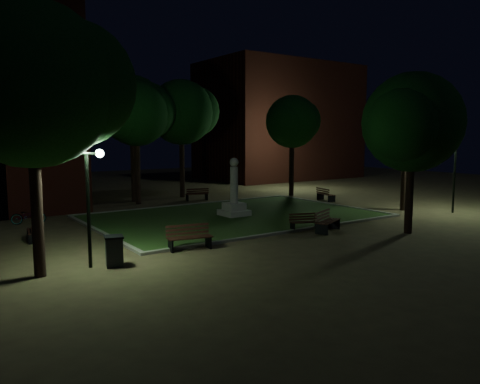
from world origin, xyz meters
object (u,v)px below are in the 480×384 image
(bench_left_side, at_px, (36,231))
(bench_far_side, at_px, (197,195))
(trash_bin, at_px, (114,251))
(bench_near_right, at_px, (327,222))
(bicycle, at_px, (28,216))
(monument, at_px, (234,200))
(bench_west_near, at_px, (189,238))
(bench_near_left, at_px, (305,222))
(bench_right_side, at_px, (325,195))

(bench_left_side, bearing_deg, bench_far_side, 129.42)
(trash_bin, bearing_deg, bench_near_right, 0.50)
(bicycle, bearing_deg, bench_near_right, -119.53)
(monument, bearing_deg, bench_west_near, -137.26)
(bicycle, bearing_deg, bench_near_left, -118.84)
(bench_left_side, relative_size, bench_far_side, 0.97)
(monument, relative_size, bench_far_side, 1.92)
(bench_far_side, distance_m, trash_bin, 16.69)
(bench_near_right, bearing_deg, monument, 79.09)
(bench_left_side, distance_m, bicycle, 4.32)
(bench_near_right, relative_size, bicycle, 1.13)
(bench_left_side, bearing_deg, bench_near_left, 74.63)
(bench_near_left, bearing_deg, bench_west_near, -158.09)
(trash_bin, bearing_deg, bench_far_side, 50.70)
(bench_west_near, bearing_deg, monument, 54.03)
(bench_far_side, relative_size, trash_bin, 1.57)
(bench_near_right, height_order, bench_far_side, bench_near_right)
(bench_far_side, bearing_deg, bench_west_near, 73.76)
(bench_right_side, bearing_deg, bench_far_side, 66.57)
(bench_right_side, bearing_deg, bench_near_right, 147.70)
(bench_west_near, xyz_separation_m, bench_right_side, (14.52, 7.03, -0.04))
(bench_near_left, height_order, bench_west_near, bench_west_near)
(monument, relative_size, bench_near_right, 1.71)
(monument, height_order, bench_left_side, monument)
(monument, relative_size, bench_near_left, 2.09)
(bench_right_side, bearing_deg, bench_near_left, 142.14)
(bench_left_side, height_order, bench_far_side, bench_far_side)
(monument, bearing_deg, bench_left_side, -179.20)
(bench_near_right, height_order, bench_left_side, bench_near_right)
(bench_near_right, distance_m, bench_left_side, 12.97)
(bench_far_side, bearing_deg, bicycle, 28.42)
(trash_bin, bearing_deg, monument, 33.47)
(monument, distance_m, bench_right_side, 9.01)
(bench_near_left, distance_m, bench_near_right, 1.04)
(bench_near_left, bearing_deg, bicycle, 158.68)
(monument, distance_m, bench_west_near, 7.77)
(monument, relative_size, bench_left_side, 1.97)
(bench_left_side, height_order, trash_bin, trash_bin)
(bench_right_side, bearing_deg, bicycle, 95.09)
(bench_right_side, height_order, bench_far_side, bench_right_side)
(monument, height_order, bicycle, monument)
(bench_right_side, relative_size, trash_bin, 1.61)
(bicycle, bearing_deg, trash_bin, -162.74)
(bench_near_right, bearing_deg, bench_far_side, 65.27)
(bench_near_right, bearing_deg, bench_west_near, 151.80)
(bench_near_left, distance_m, bench_right_side, 10.63)
(bench_near_right, bearing_deg, bench_left_side, 130.50)
(bench_west_near, xyz_separation_m, bicycle, (-4.15, 9.41, -0.02))
(monument, bearing_deg, bench_far_side, 77.16)
(bench_left_side, distance_m, bench_far_side, 13.91)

